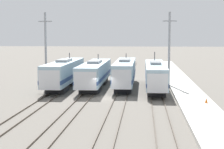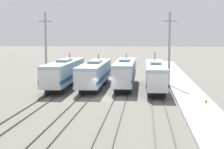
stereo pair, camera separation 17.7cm
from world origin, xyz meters
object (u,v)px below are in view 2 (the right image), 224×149
at_px(locomotive_center_left, 95,74).
at_px(catenary_tower_right, 169,49).
at_px(locomotive_far_right, 155,75).
at_px(catenary_tower_left, 46,48).
at_px(locomotive_center_right, 125,73).
at_px(traffic_cone, 206,101).
at_px(locomotive_far_left, 64,73).

xyz_separation_m(locomotive_center_left, catenary_tower_right, (10.95, 1.18, 3.67)).
height_order(locomotive_far_right, catenary_tower_left, catenary_tower_left).
bearing_deg(catenary_tower_right, catenary_tower_left, 180.00).
distance_m(locomotive_center_left, locomotive_center_right, 4.48).
bearing_deg(locomotive_center_left, locomotive_center_right, 6.32).
distance_m(catenary_tower_left, catenary_tower_right, 18.51).
bearing_deg(catenary_tower_right, locomotive_center_right, -174.00).
bearing_deg(traffic_cone, catenary_tower_right, 102.38).
bearing_deg(locomotive_far_left, catenary_tower_left, 149.12).
height_order(catenary_tower_right, traffic_cone, catenary_tower_right).
xyz_separation_m(locomotive_far_left, catenary_tower_left, (-3.12, 1.86, 3.57)).
distance_m(locomotive_far_right, traffic_cone, 12.80).
height_order(locomotive_far_left, catenary_tower_left, catenary_tower_left).
bearing_deg(locomotive_far_right, locomotive_center_left, 169.71).
bearing_deg(traffic_cone, locomotive_far_right, 114.21).
relative_size(catenary_tower_left, traffic_cone, 20.92).
relative_size(locomotive_center_right, locomotive_far_right, 0.93).
relative_size(locomotive_center_right, catenary_tower_left, 1.57).
relative_size(locomotive_center_left, locomotive_center_right, 1.08).
relative_size(locomotive_far_left, traffic_cone, 33.89).
xyz_separation_m(locomotive_center_right, locomotive_far_right, (4.45, -2.11, -0.10)).
height_order(locomotive_far_right, traffic_cone, locomotive_far_right).
bearing_deg(locomotive_center_left, traffic_cone, -43.12).
relative_size(locomotive_center_left, locomotive_far_right, 1.00).
bearing_deg(catenary_tower_right, locomotive_far_left, -173.10).
distance_m(locomotive_center_right, traffic_cone, 16.84).
xyz_separation_m(locomotive_center_right, traffic_cone, (9.66, -13.71, -1.54)).
distance_m(locomotive_far_right, catenary_tower_left, 17.09).
bearing_deg(locomotive_center_left, locomotive_far_right, -10.29).
distance_m(locomotive_far_left, locomotive_center_right, 8.97).
bearing_deg(locomotive_center_right, locomotive_far_right, -25.36).
bearing_deg(locomotive_far_right, catenary_tower_right, 53.61).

